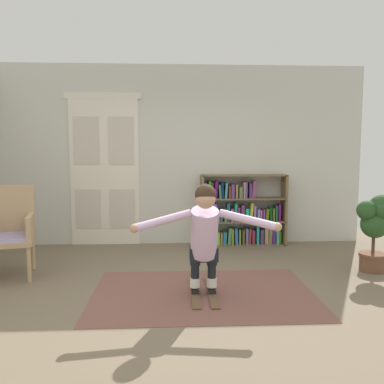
% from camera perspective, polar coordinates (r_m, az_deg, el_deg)
% --- Properties ---
extents(ground_plane, '(7.20, 7.20, 0.00)m').
position_cam_1_polar(ground_plane, '(4.18, -0.86, -15.52)').
color(ground_plane, '#71614D').
extents(back_wall, '(6.00, 0.10, 2.90)m').
position_cam_1_polar(back_wall, '(6.49, -1.72, 5.28)').
color(back_wall, beige).
rests_on(back_wall, ground).
extents(double_door, '(1.22, 0.05, 2.45)m').
position_cam_1_polar(double_door, '(6.53, -12.52, 3.21)').
color(double_door, silver).
rests_on(double_door, ground).
extents(rug, '(2.38, 1.60, 0.01)m').
position_cam_1_polar(rug, '(4.39, 1.65, -14.42)').
color(rug, brown).
rests_on(rug, ground).
extents(bookshelf, '(1.38, 0.30, 1.15)m').
position_cam_1_polar(bookshelf, '(6.46, 7.03, -3.21)').
color(bookshelf, brown).
rests_on(bookshelf, ground).
extents(wicker_chair, '(0.73, 0.73, 1.10)m').
position_cam_1_polar(wicker_chair, '(5.32, -25.12, -4.87)').
color(wicker_chair, tan).
rests_on(wicker_chair, ground).
extents(potted_plant, '(0.51, 0.38, 0.99)m').
position_cam_1_polar(potted_plant, '(5.48, 25.14, -4.17)').
color(potted_plant, brown).
rests_on(potted_plant, ground).
extents(skis_pair, '(0.28, 0.93, 0.07)m').
position_cam_1_polar(skis_pair, '(4.41, 1.62, -14.04)').
color(skis_pair, brown).
rests_on(skis_pair, rug).
extents(person_skier, '(1.46, 0.56, 1.13)m').
position_cam_1_polar(person_skier, '(4.05, 1.82, -5.72)').
color(person_skier, white).
rests_on(person_skier, skis_pair).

